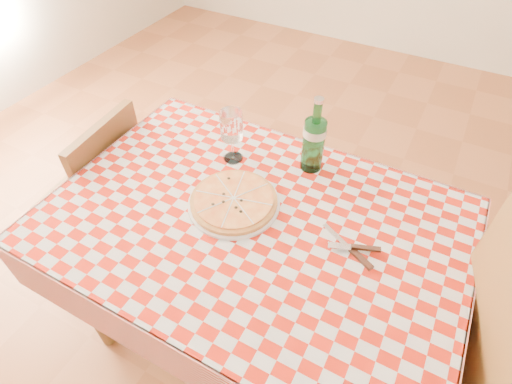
% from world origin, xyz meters
% --- Properties ---
extents(dining_table, '(1.20, 0.80, 0.75)m').
position_xyz_m(dining_table, '(0.00, 0.00, 0.66)').
color(dining_table, brown).
rests_on(dining_table, ground).
extents(tablecloth, '(1.30, 0.90, 0.01)m').
position_xyz_m(tablecloth, '(0.00, 0.00, 0.75)').
color(tablecloth, '#A5170A').
rests_on(tablecloth, dining_table).
extents(chair_near, '(0.57, 0.57, 1.04)m').
position_xyz_m(chair_near, '(0.81, -0.01, 0.59)').
color(chair_near, brown).
rests_on(chair_near, ground).
extents(chair_far, '(0.41, 0.41, 0.84)m').
position_xyz_m(chair_far, '(-0.78, 0.06, 0.48)').
color(chair_far, brown).
rests_on(chair_far, ground).
extents(pizza_plate, '(0.36, 0.36, 0.04)m').
position_xyz_m(pizza_plate, '(-0.08, 0.03, 0.78)').
color(pizza_plate, '#D39146').
rests_on(pizza_plate, tablecloth).
extents(water_bottle, '(0.09, 0.09, 0.28)m').
position_xyz_m(water_bottle, '(0.06, 0.32, 0.90)').
color(water_bottle, '#186029').
rests_on(water_bottle, tablecloth).
extents(wine_glass, '(0.10, 0.10, 0.20)m').
position_xyz_m(wine_glass, '(-0.20, 0.23, 0.86)').
color(wine_glass, silver).
rests_on(wine_glass, tablecloth).
extents(cutlery, '(0.21, 0.18, 0.02)m').
position_xyz_m(cutlery, '(0.31, 0.03, 0.77)').
color(cutlery, silver).
rests_on(cutlery, tablecloth).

